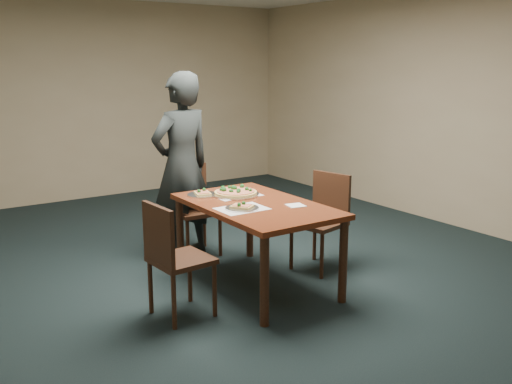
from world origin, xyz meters
TOP-DOWN VIEW (x-y plane):
  - ground at (0.00, 0.00)m, footprint 8.00×8.00m
  - room_shell at (0.00, 0.00)m, footprint 8.00×8.00m
  - dining_table at (-0.06, -0.16)m, footprint 0.90×1.50m
  - chair_far at (-0.08, 0.97)m, footprint 0.44×0.44m
  - chair_left at (-0.94, -0.34)m, footprint 0.45×0.45m
  - chair_right at (0.74, -0.12)m, footprint 0.50×0.50m
  - diner at (-0.20, 0.95)m, footprint 0.74×0.55m
  - placemat_main at (-0.04, 0.21)m, footprint 0.42×0.32m
  - placemat_near at (-0.26, -0.25)m, footprint 0.40×0.30m
  - pizza_pan at (-0.04, 0.21)m, footprint 0.43×0.43m
  - slice_plate_near at (-0.26, -0.25)m, footprint 0.28×0.28m
  - slice_plate_far at (-0.29, 0.37)m, footprint 0.28×0.28m
  - napkin at (0.17, -0.42)m, footprint 0.16×0.16m

SIDE VIEW (x-z plane):
  - ground at x=0.00m, z-range 0.00..0.00m
  - chair_far at x=-0.08m, z-range 0.06..0.97m
  - chair_left at x=-0.94m, z-range 0.06..0.97m
  - chair_right at x=0.74m, z-range 0.06..0.97m
  - dining_table at x=-0.06m, z-range 0.28..1.03m
  - placemat_main at x=-0.04m, z-range 0.75..0.75m
  - placemat_near at x=-0.26m, z-range 0.75..0.75m
  - napkin at x=0.17m, z-range 0.75..0.76m
  - slice_plate_far at x=-0.29m, z-range 0.73..0.79m
  - slice_plate_near at x=-0.26m, z-range 0.73..0.79m
  - pizza_pan at x=-0.04m, z-range 0.74..0.81m
  - diner at x=-0.20m, z-range 0.00..1.85m
  - room_shell at x=0.00m, z-range -2.26..5.74m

